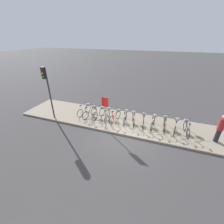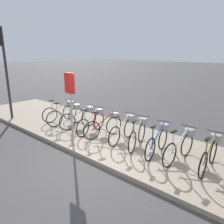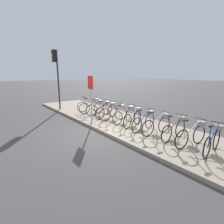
% 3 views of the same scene
% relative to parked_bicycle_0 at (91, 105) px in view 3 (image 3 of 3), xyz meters
% --- Properties ---
extents(ground_plane, '(120.00, 120.00, 0.00)m').
position_rel_parked_bicycle_0_xyz_m(ground_plane, '(3.60, -1.59, -0.54)').
color(ground_plane, '#423F3F').
extents(sidewalk, '(16.78, 3.16, 0.12)m').
position_rel_parked_bicycle_0_xyz_m(sidewalk, '(3.60, -0.01, -0.48)').
color(sidewalk, gray).
rests_on(sidewalk, ground_plane).
extents(parked_bicycle_0, '(0.51, 1.50, 0.94)m').
position_rel_parked_bicycle_0_xyz_m(parked_bicycle_0, '(0.00, 0.00, 0.00)').
color(parked_bicycle_0, black).
rests_on(parked_bicycle_0, sidewalk).
extents(parked_bicycle_1, '(0.61, 1.47, 0.94)m').
position_rel_parked_bicycle_0_xyz_m(parked_bicycle_1, '(0.60, -0.17, 0.00)').
color(parked_bicycle_1, black).
rests_on(parked_bicycle_1, sidewalk).
extents(parked_bicycle_2, '(0.56, 1.48, 0.94)m').
position_rel_parked_bicycle_0_xyz_m(parked_bicycle_2, '(1.28, -0.09, 0.00)').
color(parked_bicycle_2, black).
rests_on(parked_bicycle_2, sidewalk).
extents(parked_bicycle_3, '(0.46, 1.52, 0.94)m').
position_rel_parked_bicycle_0_xyz_m(parked_bicycle_3, '(1.97, -0.13, 0.00)').
color(parked_bicycle_3, black).
rests_on(parked_bicycle_3, sidewalk).
extents(parked_bicycle_4, '(0.53, 1.49, 0.94)m').
position_rel_parked_bicycle_0_xyz_m(parked_bicycle_4, '(2.59, -0.12, 0.00)').
color(parked_bicycle_4, black).
rests_on(parked_bicycle_4, sidewalk).
extents(parked_bicycle_5, '(0.46, 1.52, 0.94)m').
position_rel_parked_bicycle_0_xyz_m(parked_bicycle_5, '(3.29, -0.02, 0.00)').
color(parked_bicycle_5, black).
rests_on(parked_bicycle_5, sidewalk).
extents(parked_bicycle_6, '(0.57, 1.48, 0.94)m').
position_rel_parked_bicycle_0_xyz_m(parked_bicycle_6, '(3.88, -0.04, 0.00)').
color(parked_bicycle_6, black).
rests_on(parked_bicycle_6, sidewalk).
extents(parked_bicycle_7, '(0.46, 1.52, 0.94)m').
position_rel_parked_bicycle_0_xyz_m(parked_bicycle_7, '(4.59, -0.09, 0.00)').
color(parked_bicycle_7, black).
rests_on(parked_bicycle_7, sidewalk).
extents(parked_bicycle_8, '(0.46, 1.52, 0.94)m').
position_rel_parked_bicycle_0_xyz_m(parked_bicycle_8, '(5.24, -0.06, 0.00)').
color(parked_bicycle_8, black).
rests_on(parked_bicycle_8, sidewalk).
extents(parked_bicycle_9, '(0.46, 1.53, 0.94)m').
position_rel_parked_bicycle_0_xyz_m(parked_bicycle_9, '(5.97, -0.01, 0.00)').
color(parked_bicycle_9, black).
rests_on(parked_bicycle_9, sidewalk).
extents(parked_bicycle_10, '(0.46, 1.52, 0.94)m').
position_rel_parked_bicycle_0_xyz_m(parked_bicycle_10, '(6.65, -0.07, 0.00)').
color(parked_bicycle_10, black).
rests_on(parked_bicycle_10, sidewalk).
extents(parked_bicycle_11, '(0.46, 1.52, 0.94)m').
position_rel_parked_bicycle_0_xyz_m(parked_bicycle_11, '(7.28, -0.08, 0.00)').
color(parked_bicycle_11, black).
rests_on(parked_bicycle_11, sidewalk).
extents(traffic_light, '(0.24, 0.40, 3.77)m').
position_rel_parked_bicycle_0_xyz_m(traffic_light, '(-1.96, -1.34, 2.28)').
color(traffic_light, '#2D2D2D').
rests_on(traffic_light, sidewalk).
extents(sign_post, '(0.44, 0.07, 2.22)m').
position_rel_parked_bicycle_0_xyz_m(sign_post, '(2.28, -1.30, 1.09)').
color(sign_post, '#99999E').
rests_on(sign_post, sidewalk).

